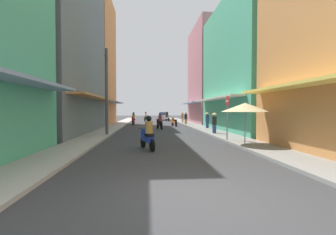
# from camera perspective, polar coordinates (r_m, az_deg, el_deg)

# --- Properties ---
(ground_plane) EXTENTS (113.18, 113.18, 0.00)m
(ground_plane) POSITION_cam_1_polar(r_m,az_deg,el_deg) (26.95, -2.76, -2.19)
(ground_plane) COLOR #38383A
(sidewalk_left) EXTENTS (1.85, 59.44, 0.12)m
(sidewalk_left) POSITION_cam_1_polar(r_m,az_deg,el_deg) (27.16, -12.18, -2.07)
(sidewalk_left) COLOR #ADA89E
(sidewalk_left) RESTS_ON ground
(sidewalk_right) EXTENTS (1.85, 59.44, 0.12)m
(sidewalk_right) POSITION_cam_1_polar(r_m,az_deg,el_deg) (27.45, 6.57, -2.01)
(sidewalk_right) COLOR gray
(sidewalk_right) RESTS_ON ground
(building_left_mid) EXTENTS (7.05, 13.13, 14.40)m
(building_left_mid) POSITION_cam_1_polar(r_m,az_deg,el_deg) (22.08, -25.30, 15.60)
(building_left_mid) COLOR slate
(building_left_mid) RESTS_ON ground
(building_left_far) EXTENTS (7.05, 9.19, 15.65)m
(building_left_far) POSITION_cam_1_polar(r_m,az_deg,el_deg) (32.98, -18.10, 12.08)
(building_left_far) COLOR #D88C4C
(building_left_far) RESTS_ON ground
(building_right_mid) EXTENTS (7.05, 13.15, 11.19)m
(building_right_mid) POSITION_cam_1_polar(r_m,az_deg,el_deg) (23.46, 19.00, 10.83)
(building_right_mid) COLOR #4CB28C
(building_right_mid) RESTS_ON ground
(building_right_far) EXTENTS (7.05, 10.33, 13.14)m
(building_right_far) POSITION_cam_1_polar(r_m,az_deg,el_deg) (35.18, 10.80, 9.40)
(building_right_far) COLOR #B7727F
(building_right_far) RESTS_ON ground
(motorbike_orange) EXTENTS (0.63, 1.79, 0.96)m
(motorbike_orange) POSITION_cam_1_polar(r_m,az_deg,el_deg) (28.36, 1.42, -0.98)
(motorbike_orange) COLOR black
(motorbike_orange) RESTS_ON ground
(motorbike_red) EXTENTS (0.55, 1.81, 1.58)m
(motorbike_red) POSITION_cam_1_polar(r_m,az_deg,el_deg) (30.87, -7.93, -0.40)
(motorbike_red) COLOR black
(motorbike_red) RESTS_ON ground
(motorbike_black) EXTENTS (0.66, 1.78, 1.58)m
(motorbike_black) POSITION_cam_1_polar(r_m,az_deg,el_deg) (23.98, -1.93, -0.99)
(motorbike_black) COLOR black
(motorbike_black) RESTS_ON ground
(motorbike_green) EXTENTS (0.78, 1.73, 1.58)m
(motorbike_green) POSITION_cam_1_polar(r_m,az_deg,el_deg) (41.52, -5.04, 0.15)
(motorbike_green) COLOR black
(motorbike_green) RESTS_ON ground
(motorbike_silver) EXTENTS (0.68, 1.77, 1.58)m
(motorbike_silver) POSITION_cam_1_polar(r_m,az_deg,el_deg) (40.98, -0.16, 0.13)
(motorbike_silver) COLOR black
(motorbike_silver) RESTS_ON ground
(motorbike_blue) EXTENTS (0.78, 1.73, 1.58)m
(motorbike_blue) POSITION_cam_1_polar(r_m,az_deg,el_deg) (11.56, -4.70, -3.91)
(motorbike_blue) COLOR black
(motorbike_blue) RESTS_ON ground
(parked_car) EXTENTS (2.04, 4.21, 1.45)m
(parked_car) POSITION_cam_1_polar(r_m,az_deg,el_deg) (45.63, -0.96, 0.34)
(parked_car) COLOR silver
(parked_car) RESTS_ON ground
(pedestrian_far) EXTENTS (0.44, 0.44, 1.63)m
(pedestrian_far) POSITION_cam_1_polar(r_m,az_deg,el_deg) (34.98, 3.33, 0.21)
(pedestrian_far) COLOR beige
(pedestrian_far) RESTS_ON ground
(pedestrian_crossing) EXTENTS (0.44, 0.44, 1.69)m
(pedestrian_crossing) POSITION_cam_1_polar(r_m,az_deg,el_deg) (30.99, 4.10, 0.07)
(pedestrian_crossing) COLOR #BF8C3F
(pedestrian_crossing) RESTS_ON ground
(pedestrian_midway) EXTENTS (0.44, 0.44, 1.64)m
(pedestrian_midway) POSITION_cam_1_polar(r_m,az_deg,el_deg) (24.24, 8.97, -0.45)
(pedestrian_midway) COLOR #334C8C
(pedestrian_midway) RESTS_ON ground
(pedestrian_foreground) EXTENTS (0.44, 0.44, 1.67)m
(pedestrian_foreground) POSITION_cam_1_polar(r_m,az_deg,el_deg) (18.76, 10.57, -1.05)
(pedestrian_foreground) COLOR #334C8C
(pedestrian_foreground) RESTS_ON ground
(vendor_umbrella) EXTENTS (2.40, 2.40, 2.20)m
(vendor_umbrella) POSITION_cam_1_polar(r_m,az_deg,el_deg) (13.07, 17.25, 2.23)
(vendor_umbrella) COLOR #99999E
(vendor_umbrella) RESTS_ON ground
(utility_pole) EXTENTS (0.20, 1.20, 6.15)m
(utility_pole) POSITION_cam_1_polar(r_m,az_deg,el_deg) (18.12, -13.87, 5.82)
(utility_pole) COLOR #4C4C4F
(utility_pole) RESTS_ON ground
(street_sign_no_entry) EXTENTS (0.07, 0.60, 2.65)m
(street_sign_no_entry) POSITION_cam_1_polar(r_m,az_deg,el_deg) (14.69, 13.40, 1.20)
(street_sign_no_entry) COLOR gray
(street_sign_no_entry) RESTS_ON ground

